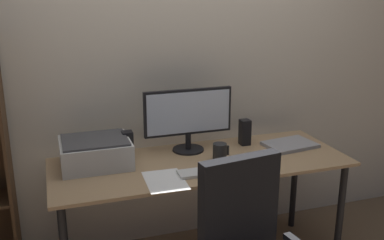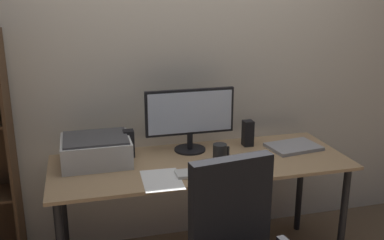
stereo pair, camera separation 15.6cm
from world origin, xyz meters
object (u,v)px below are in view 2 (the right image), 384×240
at_px(mouse, 236,169).
at_px(coffee_mug, 220,152).
at_px(monitor, 190,116).
at_px(keyboard, 201,172).
at_px(laptop, 293,147).
at_px(speaker_right, 248,133).
at_px(printer, 96,150).
at_px(desk, 201,173).
at_px(speaker_left, 129,144).

xyz_separation_m(mouse, coffee_mug, (-0.03, 0.18, 0.04)).
bearing_deg(monitor, keyboard, -94.89).
distance_m(monitor, laptop, 0.71).
xyz_separation_m(speaker_right, printer, (-0.98, -0.05, -0.00)).
bearing_deg(mouse, desk, 114.74).
height_order(speaker_right, printer, speaker_right).
bearing_deg(laptop, keyboard, -168.26).
distance_m(monitor, coffee_mug, 0.31).
xyz_separation_m(desk, speaker_left, (-0.41, 0.18, 0.17)).
bearing_deg(coffee_mug, keyboard, -135.21).
bearing_deg(desk, speaker_left, 155.80).
relative_size(mouse, printer, 0.24).
relative_size(desk, coffee_mug, 17.03).
bearing_deg(speaker_right, printer, -177.08).
height_order(monitor, laptop, monitor).
bearing_deg(speaker_right, speaker_left, 180.00).
distance_m(laptop, speaker_left, 1.06).
distance_m(mouse, speaker_left, 0.68).
distance_m(desk, laptop, 0.65).
xyz_separation_m(keyboard, speaker_left, (-0.36, 0.37, 0.08)).
xyz_separation_m(desk, printer, (-0.61, 0.13, 0.16)).
relative_size(monitor, mouse, 5.91).
distance_m(monitor, keyboard, 0.44).
height_order(laptop, speaker_right, speaker_right).
xyz_separation_m(monitor, laptop, (0.66, -0.14, -0.22)).
distance_m(mouse, laptop, 0.56).
bearing_deg(monitor, mouse, -67.74).
distance_m(mouse, coffee_mug, 0.19).
bearing_deg(printer, mouse, -24.34).
height_order(mouse, speaker_right, speaker_right).
relative_size(keyboard, laptop, 0.91).
bearing_deg(monitor, coffee_mug, -59.27).
height_order(speaker_left, speaker_right, same).
relative_size(laptop, printer, 0.80).
relative_size(mouse, laptop, 0.30).
relative_size(desk, printer, 4.46).
bearing_deg(speaker_left, mouse, -35.19).
xyz_separation_m(laptop, speaker_right, (-0.27, 0.13, 0.07)).
distance_m(desk, speaker_left, 0.48).
height_order(desk, laptop, laptop).
relative_size(monitor, printer, 1.42).
distance_m(coffee_mug, laptop, 0.54).
height_order(coffee_mug, printer, printer).
bearing_deg(keyboard, speaker_left, 135.47).
relative_size(mouse, speaker_right, 0.56).
height_order(coffee_mug, speaker_right, speaker_right).
bearing_deg(speaker_right, coffee_mug, -141.22).
distance_m(desk, monitor, 0.37).
distance_m(coffee_mug, printer, 0.74).
relative_size(coffee_mug, laptop, 0.33).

